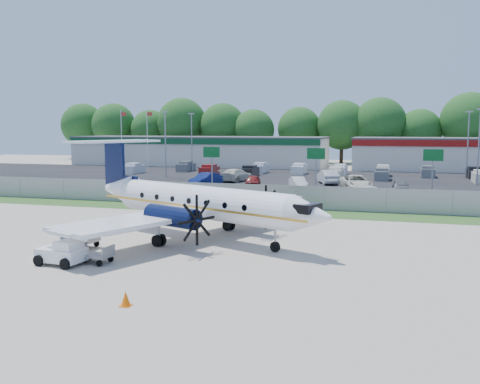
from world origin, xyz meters
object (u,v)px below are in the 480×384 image
(baggage_cart_far, at_px, (81,239))
(baggage_cart_near, at_px, (94,255))
(aircraft, at_px, (197,201))
(pushback_tug, at_px, (63,253))

(baggage_cart_far, bearing_deg, baggage_cart_near, -47.50)
(aircraft, relative_size, pushback_tug, 7.79)
(baggage_cart_far, bearing_deg, pushback_tug, -69.89)
(aircraft, height_order, baggage_cart_far, aircraft)
(aircraft, distance_m, pushback_tug, 9.20)
(pushback_tug, height_order, baggage_cart_near, pushback_tug)
(baggage_cart_near, height_order, baggage_cart_far, baggage_cart_far)
(aircraft, xyz_separation_m, baggage_cart_far, (-5.51, -4.41, -1.82))
(baggage_cart_near, relative_size, baggage_cart_far, 0.91)
(baggage_cart_near, distance_m, baggage_cart_far, 3.95)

